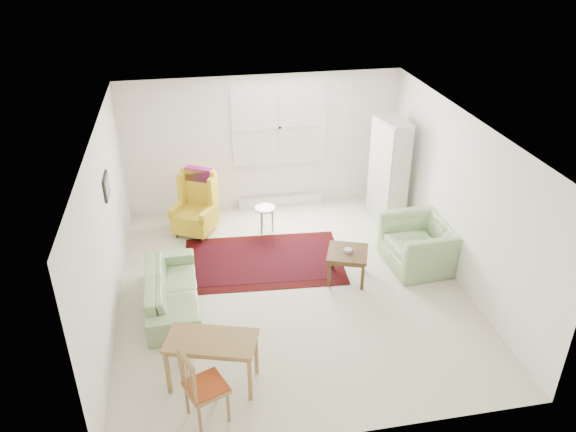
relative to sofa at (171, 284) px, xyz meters
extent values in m
cube|color=beige|center=(1.73, 0.11, -0.36)|extent=(5.00, 5.50, 0.01)
cube|color=white|center=(1.73, 0.11, 2.14)|extent=(5.00, 5.50, 0.01)
cube|color=white|center=(1.73, 2.86, 0.89)|extent=(5.00, 0.04, 2.50)
cube|color=white|center=(1.73, -2.64, 0.89)|extent=(5.00, 0.04, 2.50)
cube|color=white|center=(-0.77, 0.11, 0.89)|extent=(0.04, 5.50, 2.50)
cube|color=white|center=(4.23, 0.11, 0.89)|extent=(0.04, 5.50, 2.50)
cube|color=white|center=(2.03, 2.84, 1.19)|extent=(1.72, 0.06, 1.42)
cube|color=white|center=(2.03, 2.83, 1.19)|extent=(1.60, 0.02, 1.30)
cube|color=silver|center=(2.03, 2.78, -0.27)|extent=(1.60, 0.12, 0.18)
cube|color=black|center=(-0.75, 0.61, 1.29)|extent=(0.03, 0.42, 0.32)
cube|color=tan|center=(-0.73, 0.61, 1.29)|extent=(0.01, 0.34, 0.24)
imported|color=#83A26C|center=(0.00, 0.00, 0.00)|extent=(0.74, 1.82, 0.73)
imported|color=#83A26C|center=(3.83, 0.36, 0.08)|extent=(1.06, 1.19, 0.88)
camera|label=1|loc=(0.41, -6.63, 4.55)|focal=35.00mm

